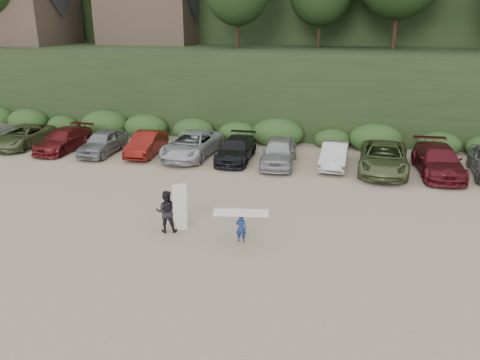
# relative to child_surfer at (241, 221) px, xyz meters

# --- Properties ---
(ground) EXTENTS (120.00, 120.00, 0.00)m
(ground) POSITION_rel_child_surfer_xyz_m (-1.59, 0.54, -0.88)
(ground) COLOR tan
(ground) RESTS_ON ground
(parked_cars) EXTENTS (39.31, 6.27, 1.64)m
(parked_cars) POSITION_rel_child_surfer_xyz_m (-2.91, 10.53, -0.12)
(parked_cars) COLOR #A0A0A4
(parked_cars) RESTS_ON ground
(child_surfer) EXTENTS (2.22, 0.95, 1.29)m
(child_surfer) POSITION_rel_child_surfer_xyz_m (0.00, 0.00, 0.00)
(child_surfer) COLOR navy
(child_surfer) RESTS_ON ground
(adult_surfer) EXTENTS (1.38, 0.86, 2.12)m
(adult_surfer) POSITION_rel_child_surfer_xyz_m (-3.15, 0.25, 0.04)
(adult_surfer) COLOR black
(adult_surfer) RESTS_ON ground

